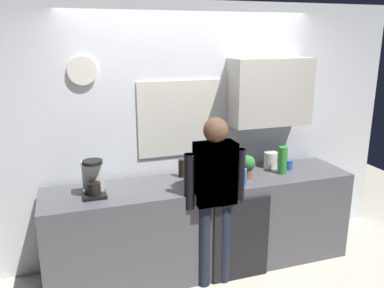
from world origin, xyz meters
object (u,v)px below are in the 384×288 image
object	(u,v)px
bottle_dark_sauce	(181,168)
mixing_bowl	(197,178)
coffee_maker	(93,180)
person_guest	(215,189)
storage_canister	(270,160)
dish_soap	(244,176)
cup_blue_mug	(288,165)
potted_plant	(248,165)
bottle_clear_soda	(283,160)
person_at_sink	(215,189)
bottle_red_vinegar	(206,163)

from	to	relation	value
bottle_dark_sauce	mixing_bowl	size ratio (longest dim) A/B	0.82
coffee_maker	person_guest	bearing A→B (deg)	-14.89
person_guest	bottle_dark_sauce	bearing A→B (deg)	-58.83
mixing_bowl	storage_canister	size ratio (longest dim) A/B	1.29
dish_soap	storage_canister	size ratio (longest dim) A/B	1.06
cup_blue_mug	potted_plant	size ratio (longest dim) A/B	0.43
cup_blue_mug	potted_plant	world-z (taller)	potted_plant
coffee_maker	bottle_clear_soda	bearing A→B (deg)	-0.58
mixing_bowl	person_guest	world-z (taller)	person_guest
coffee_maker	bottle_dark_sauce	world-z (taller)	coffee_maker
cup_blue_mug	person_at_sink	bearing A→B (deg)	-160.30
coffee_maker	bottle_dark_sauce	xyz separation A→B (m)	(0.86, 0.20, -0.06)
coffee_maker	cup_blue_mug	bearing A→B (deg)	2.08
bottle_red_vinegar	potted_plant	bearing A→B (deg)	-37.41
bottle_clear_soda	person_guest	bearing A→B (deg)	-163.06
bottle_red_vinegar	person_at_sink	world-z (taller)	person_at_sink
bottle_red_vinegar	mixing_bowl	world-z (taller)	bottle_red_vinegar
mixing_bowl	storage_canister	world-z (taller)	storage_canister
storage_canister	potted_plant	bearing A→B (deg)	-150.56
bottle_dark_sauce	potted_plant	bearing A→B (deg)	-20.76
coffee_maker	bottle_clear_soda	world-z (taller)	coffee_maker
bottle_dark_sauce	person_guest	distance (m)	0.51
dish_soap	person_at_sink	xyz separation A→B (m)	(-0.34, -0.11, -0.05)
coffee_maker	bottle_dark_sauce	distance (m)	0.89
coffee_maker	person_at_sink	size ratio (longest dim) A/B	0.21
coffee_maker	bottle_red_vinegar	size ratio (longest dim) A/B	1.50
potted_plant	bottle_clear_soda	bearing A→B (deg)	1.18
person_at_sink	bottle_dark_sauce	bearing A→B (deg)	103.08
bottle_red_vinegar	person_guest	xyz separation A→B (m)	(-0.10, -0.50, -0.08)
mixing_bowl	potted_plant	world-z (taller)	potted_plant
storage_canister	person_at_sink	world-z (taller)	person_at_sink
cup_blue_mug	dish_soap	bearing A→B (deg)	-159.56
cup_blue_mug	dish_soap	xyz separation A→B (m)	(-0.63, -0.23, 0.03)
bottle_red_vinegar	dish_soap	bearing A→B (deg)	-59.24
cup_blue_mug	storage_canister	bearing A→B (deg)	143.46
coffee_maker	storage_canister	world-z (taller)	coffee_maker
person_at_sink	coffee_maker	bearing A→B (deg)	158.75
cup_blue_mug	storage_canister	size ratio (longest dim) A/B	0.59
bottle_red_vinegar	person_guest	world-z (taller)	person_guest
storage_canister	person_guest	distance (m)	0.94
cup_blue_mug	mixing_bowl	size ratio (longest dim) A/B	0.45
storage_canister	mixing_bowl	bearing A→B (deg)	-170.24
potted_plant	person_at_sink	distance (m)	0.51
bottle_dark_sauce	dish_soap	distance (m)	0.62
cup_blue_mug	dish_soap	world-z (taller)	dish_soap
bottle_red_vinegar	storage_canister	bearing A→B (deg)	-3.78
bottle_dark_sauce	person_at_sink	world-z (taller)	person_at_sink
bottle_red_vinegar	bottle_clear_soda	world-z (taller)	bottle_clear_soda
potted_plant	storage_canister	xyz separation A→B (m)	(0.37, 0.21, -0.05)
bottle_red_vinegar	potted_plant	size ratio (longest dim) A/B	0.96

